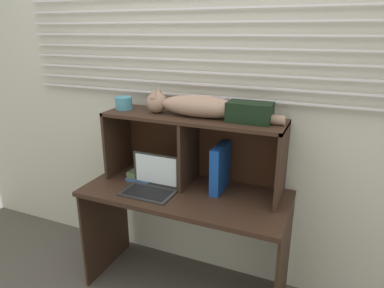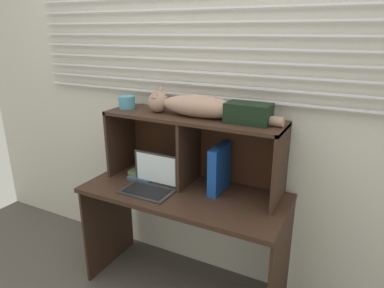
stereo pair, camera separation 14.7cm
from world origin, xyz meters
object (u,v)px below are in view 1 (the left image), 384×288
(small_basket, at_px, (124,103))
(storage_box, at_px, (250,112))
(binder_upright, at_px, (220,168))
(book_stack, at_px, (147,172))
(cat, at_px, (195,106))
(laptop, at_px, (151,184))

(small_basket, relative_size, storage_box, 0.43)
(binder_upright, xyz_separation_m, book_stack, (-0.54, 0.00, -0.12))
(cat, distance_m, small_basket, 0.52)
(book_stack, height_order, small_basket, small_basket)
(laptop, distance_m, storage_box, 0.76)
(book_stack, xyz_separation_m, small_basket, (-0.16, -0.00, 0.48))
(laptop, relative_size, binder_upright, 1.09)
(storage_box, bearing_deg, book_stack, 179.94)
(binder_upright, distance_m, small_basket, 0.78)
(binder_upright, bearing_deg, storage_box, 0.00)
(small_basket, bearing_deg, binder_upright, 0.00)
(binder_upright, bearing_deg, cat, 180.00)
(cat, distance_m, book_stack, 0.62)
(binder_upright, relative_size, small_basket, 2.68)
(laptop, distance_m, binder_upright, 0.45)
(book_stack, xyz_separation_m, storage_box, (0.71, -0.00, 0.50))
(cat, height_order, book_stack, cat)
(cat, xyz_separation_m, laptop, (-0.22, -0.19, -0.48))
(storage_box, bearing_deg, cat, 180.00)
(book_stack, bearing_deg, laptop, -52.71)
(small_basket, xyz_separation_m, storage_box, (0.87, 0.00, 0.02))
(small_basket, bearing_deg, laptop, -32.16)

